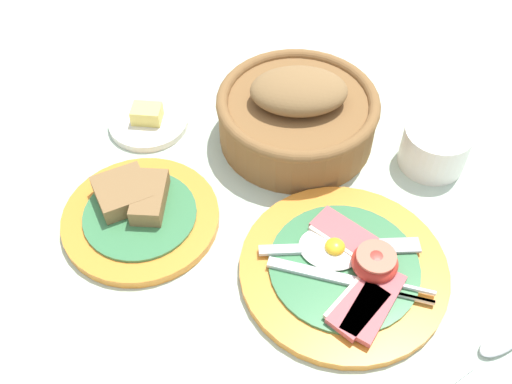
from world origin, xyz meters
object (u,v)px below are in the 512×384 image
(sugar_cup, at_px, (435,146))
(bread_basket, at_px, (297,113))
(butter_dish, at_px, (148,121))
(breakfast_plate, at_px, (347,268))
(bread_plate, at_px, (139,212))
(teaspoon_by_saucer, at_px, (486,351))

(sugar_cup, bearing_deg, bread_basket, -177.95)
(sugar_cup, xyz_separation_m, bread_basket, (-0.18, -0.01, 0.01))
(butter_dish, bearing_deg, sugar_cup, 6.44)
(breakfast_plate, xyz_separation_m, sugar_cup, (0.07, 0.20, 0.02))
(breakfast_plate, relative_size, bread_plate, 1.25)
(bread_plate, relative_size, butter_dish, 1.73)
(butter_dish, distance_m, teaspoon_by_saucer, 0.52)
(sugar_cup, bearing_deg, teaspoon_by_saucer, -71.61)
(bread_basket, bearing_deg, butter_dish, -169.67)
(bread_plate, height_order, bread_basket, bread_basket)
(bread_plate, xyz_separation_m, teaspoon_by_saucer, (0.41, -0.06, -0.01))
(bread_plate, bearing_deg, breakfast_plate, -0.99)
(bread_plate, relative_size, bread_basket, 0.89)
(bread_plate, distance_m, butter_dish, 0.17)
(sugar_cup, height_order, bread_basket, bread_basket)
(sugar_cup, xyz_separation_m, butter_dish, (-0.39, -0.04, -0.02))
(breakfast_plate, xyz_separation_m, teaspoon_by_saucer, (0.16, -0.05, -0.01))
(sugar_cup, height_order, butter_dish, sugar_cup)
(breakfast_plate, bearing_deg, bread_plate, 179.01)
(bread_basket, bearing_deg, bread_plate, -127.26)
(sugar_cup, xyz_separation_m, teaspoon_by_saucer, (0.09, -0.26, -0.03))
(breakfast_plate, xyz_separation_m, butter_dish, (-0.31, 0.16, -0.00))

